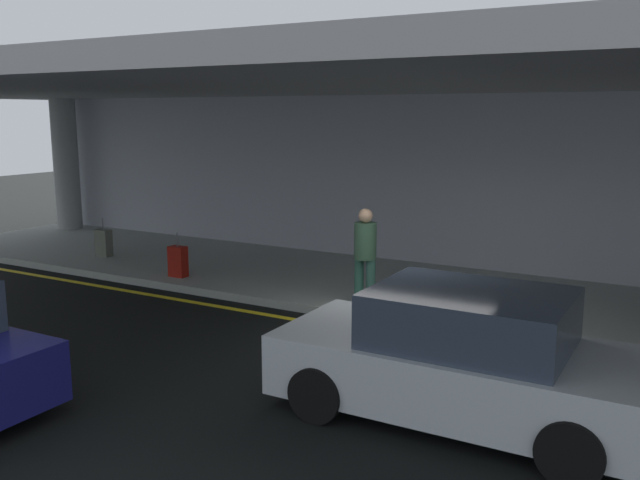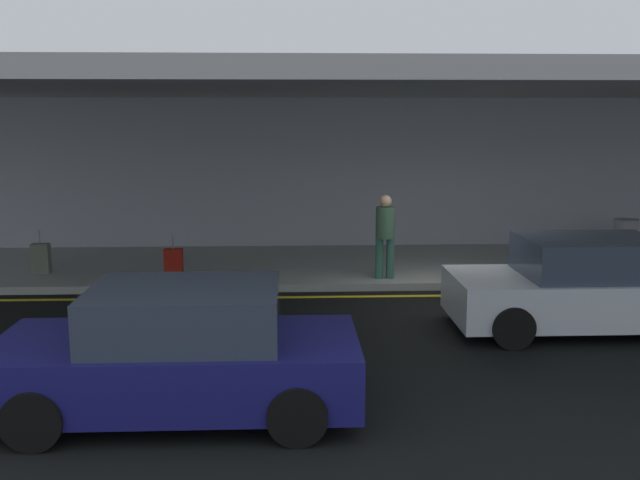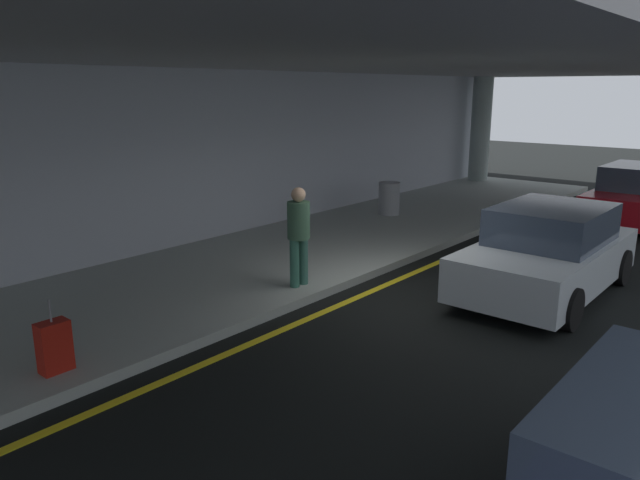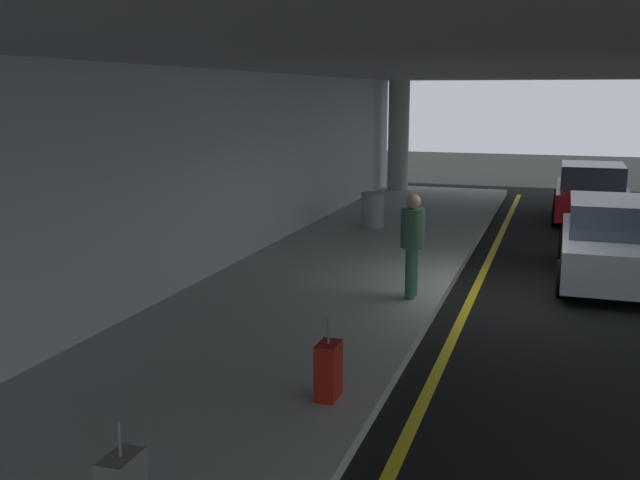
{
  "view_description": "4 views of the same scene",
  "coord_description": "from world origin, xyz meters",
  "px_view_note": "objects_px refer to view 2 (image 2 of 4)",
  "views": [
    {
      "loc": [
        3.83,
        -8.79,
        3.4
      ],
      "look_at": [
        -2.56,
        2.48,
        1.0
      ],
      "focal_mm": 38.51,
      "sensor_mm": 36.0,
      "label": 1
    },
    {
      "loc": [
        -3.0,
        -12.59,
        3.4
      ],
      "look_at": [
        -2.36,
        2.56,
        0.75
      ],
      "focal_mm": 40.49,
      "sensor_mm": 36.0,
      "label": 2
    },
    {
      "loc": [
        -8.23,
        -5.02,
        3.4
      ],
      "look_at": [
        -0.65,
        1.4,
        0.87
      ],
      "focal_mm": 33.5,
      "sensor_mm": 36.0,
      "label": 3
    },
    {
      "loc": [
        -12.41,
        -0.71,
        3.4
      ],
      "look_at": [
        -2.3,
        2.63,
        1.25
      ],
      "focal_mm": 41.18,
      "sensor_mm": 36.0,
      "label": 4
    }
  ],
  "objects_px": {
    "suitcase_upright_secondary": "(174,264)",
    "traveler_with_luggage": "(385,231)",
    "suitcase_upright_primary": "(41,258)",
    "car_navy": "(180,354)",
    "trash_bin_steel": "(625,237)",
    "car_silver": "(584,287)"
  },
  "relations": [
    {
      "from": "car_silver",
      "to": "traveler_with_luggage",
      "type": "distance_m",
      "value": 4.21
    },
    {
      "from": "suitcase_upright_primary",
      "to": "car_silver",
      "type": "bearing_deg",
      "value": -6.13
    },
    {
      "from": "traveler_with_luggage",
      "to": "trash_bin_steel",
      "type": "height_order",
      "value": "traveler_with_luggage"
    },
    {
      "from": "car_silver",
      "to": "trash_bin_steel",
      "type": "relative_size",
      "value": 4.82
    },
    {
      "from": "trash_bin_steel",
      "to": "car_silver",
      "type": "bearing_deg",
      "value": -120.78
    },
    {
      "from": "car_navy",
      "to": "trash_bin_steel",
      "type": "height_order",
      "value": "car_navy"
    },
    {
      "from": "car_silver",
      "to": "car_navy",
      "type": "height_order",
      "value": "same"
    },
    {
      "from": "car_navy",
      "to": "suitcase_upright_primary",
      "type": "distance_m",
      "value": 7.96
    },
    {
      "from": "car_navy",
      "to": "trash_bin_steel",
      "type": "bearing_deg",
      "value": 45.5
    },
    {
      "from": "suitcase_upright_primary",
      "to": "suitcase_upright_secondary",
      "type": "distance_m",
      "value": 2.93
    },
    {
      "from": "traveler_with_luggage",
      "to": "suitcase_upright_primary",
      "type": "relative_size",
      "value": 1.87
    },
    {
      "from": "trash_bin_steel",
      "to": "suitcase_upright_primary",
      "type": "bearing_deg",
      "value": -173.93
    },
    {
      "from": "suitcase_upright_secondary",
      "to": "suitcase_upright_primary",
      "type": "bearing_deg",
      "value": 160.96
    },
    {
      "from": "suitcase_upright_primary",
      "to": "car_navy",
      "type": "bearing_deg",
      "value": -44.86
    },
    {
      "from": "traveler_with_luggage",
      "to": "car_navy",
      "type": "bearing_deg",
      "value": -134.46
    },
    {
      "from": "car_navy",
      "to": "traveler_with_luggage",
      "type": "bearing_deg",
      "value": 65.91
    },
    {
      "from": "trash_bin_steel",
      "to": "traveler_with_luggage",
      "type": "bearing_deg",
      "value": -160.05
    },
    {
      "from": "suitcase_upright_secondary",
      "to": "traveler_with_luggage",
      "type": "bearing_deg",
      "value": -5.93
    },
    {
      "from": "car_navy",
      "to": "trash_bin_steel",
      "type": "xyz_separation_m",
      "value": [
        9.06,
        8.32,
        -0.14
      ]
    },
    {
      "from": "traveler_with_luggage",
      "to": "suitcase_upright_secondary",
      "type": "distance_m",
      "value": 4.26
    },
    {
      "from": "car_silver",
      "to": "car_navy",
      "type": "xyz_separation_m",
      "value": [
        -5.89,
        -2.99,
        0.0
      ]
    },
    {
      "from": "car_navy",
      "to": "suitcase_upright_primary",
      "type": "relative_size",
      "value": 4.56
    }
  ]
}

